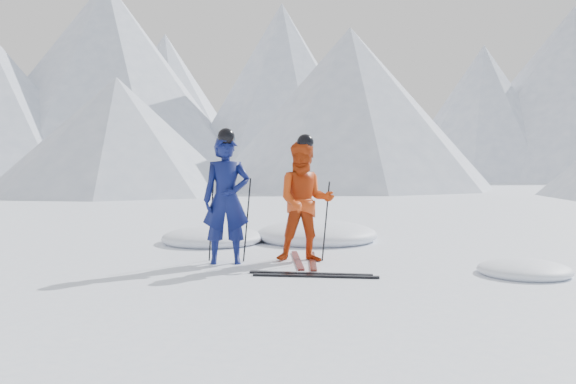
# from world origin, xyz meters

# --- Properties ---
(ground) EXTENTS (160.00, 160.00, 0.00)m
(ground) POSITION_xyz_m (0.00, 0.00, 0.00)
(ground) COLOR white
(ground) RESTS_ON ground
(mountain_range) EXTENTS (106.15, 62.94, 15.53)m
(mountain_range) POSITION_xyz_m (5.71, 35.31, 6.72)
(mountain_range) COLOR #B2BCD1
(mountain_range) RESTS_ON ground
(skier_blue) EXTENTS (0.82, 0.67, 1.95)m
(skier_blue) POSITION_xyz_m (-2.50, 0.46, 0.97)
(skier_blue) COLOR #0C144D
(skier_blue) RESTS_ON ground
(skier_red) EXTENTS (1.05, 0.91, 1.87)m
(skier_red) POSITION_xyz_m (-1.37, 0.92, 0.93)
(skier_red) COLOR #C43C0F
(skier_red) RESTS_ON ground
(pole_blue_left) EXTENTS (0.13, 0.09, 1.30)m
(pole_blue_left) POSITION_xyz_m (-2.80, 0.61, 0.65)
(pole_blue_left) COLOR black
(pole_blue_left) RESTS_ON ground
(pole_blue_right) EXTENTS (0.13, 0.08, 1.30)m
(pole_blue_right) POSITION_xyz_m (-2.25, 0.71, 0.65)
(pole_blue_right) COLOR black
(pole_blue_right) RESTS_ON ground
(pole_red_left) EXTENTS (0.12, 0.10, 1.24)m
(pole_red_left) POSITION_xyz_m (-1.67, 1.17, 0.62)
(pole_red_left) COLOR black
(pole_red_left) RESTS_ON ground
(pole_red_right) EXTENTS (0.12, 0.09, 1.24)m
(pole_red_right) POSITION_xyz_m (-1.07, 1.07, 0.62)
(pole_red_right) COLOR black
(pole_red_right) RESTS_ON ground
(ski_worn_left) EXTENTS (0.56, 1.66, 0.03)m
(ski_worn_left) POSITION_xyz_m (-1.49, 0.92, 0.01)
(ski_worn_left) COLOR black
(ski_worn_left) RESTS_ON ground
(ski_worn_right) EXTENTS (0.45, 1.68, 0.03)m
(ski_worn_right) POSITION_xyz_m (-1.25, 0.92, 0.01)
(ski_worn_right) COLOR black
(ski_worn_right) RESTS_ON ground
(ski_loose_a) EXTENTS (1.70, 0.22, 0.03)m
(ski_loose_a) POSITION_xyz_m (-1.07, -0.15, 0.01)
(ski_loose_a) COLOR black
(ski_loose_a) RESTS_ON ground
(ski_loose_b) EXTENTS (1.70, 0.28, 0.03)m
(ski_loose_b) POSITION_xyz_m (-0.97, -0.30, 0.01)
(ski_loose_b) COLOR black
(ski_loose_b) RESTS_ON ground
(snow_lumps) EXTENTS (8.94, 5.85, 0.52)m
(snow_lumps) POSITION_xyz_m (-1.65, 2.71, 0.00)
(snow_lumps) COLOR white
(snow_lumps) RESTS_ON ground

